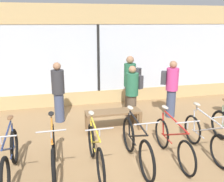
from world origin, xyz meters
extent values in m
plane|color=#99754C|center=(0.00, 0.00, 0.00)|extent=(24.00, 24.00, 0.00)
cube|color=tan|center=(0.00, 3.51, 0.23)|extent=(12.00, 0.08, 0.45)
cube|color=silver|center=(0.00, 3.51, 1.52)|extent=(12.00, 0.04, 2.15)
cube|color=tan|center=(0.00, 3.51, 2.90)|extent=(12.00, 0.08, 0.60)
cube|color=black|center=(0.00, 3.48, 1.52)|extent=(0.08, 0.02, 2.15)
torus|color=black|center=(-2.27, 0.27, 0.34)|extent=(0.06, 0.68, 0.68)
torus|color=black|center=(-2.27, -0.78, 0.34)|extent=(0.06, 0.68, 0.68)
cylinder|color=navy|center=(-2.27, -0.30, 0.58)|extent=(0.03, 0.99, 0.51)
cylinder|color=navy|center=(-2.27, 0.23, 0.58)|extent=(0.03, 0.11, 0.49)
cylinder|color=navy|center=(-2.27, -0.27, 0.85)|extent=(0.03, 0.92, 0.10)
cylinder|color=navy|center=(-2.27, 0.03, 0.34)|extent=(0.03, 0.48, 0.03)
cylinder|color=#B2B2B7|center=(-2.27, 0.19, 0.89)|extent=(0.02, 0.02, 0.14)
ellipsoid|color=brown|center=(-2.27, 0.19, 0.97)|extent=(0.11, 0.22, 0.06)
cylinder|color=#B2B2B7|center=(-2.27, -0.72, 0.95)|extent=(0.02, 0.02, 0.12)
cylinder|color=#ADADB2|center=(-2.27, -0.72, 1.01)|extent=(0.46, 0.02, 0.02)
torus|color=black|center=(-1.53, 0.24, 0.36)|extent=(0.06, 0.73, 0.73)
torus|color=black|center=(-1.53, -0.80, 0.36)|extent=(0.06, 0.73, 0.73)
cylinder|color=orange|center=(-1.53, -0.32, 0.60)|extent=(0.03, 0.97, 0.51)
cylinder|color=orange|center=(-1.53, 0.20, 0.60)|extent=(0.03, 0.11, 0.49)
cylinder|color=orange|center=(-1.53, -0.29, 0.88)|extent=(0.03, 0.90, 0.10)
cylinder|color=orange|center=(-1.53, 0.00, 0.36)|extent=(0.03, 0.47, 0.03)
cylinder|color=#B2B2B7|center=(-1.53, 0.16, 0.91)|extent=(0.02, 0.02, 0.14)
ellipsoid|color=black|center=(-1.53, 0.16, 0.99)|extent=(0.11, 0.22, 0.06)
cylinder|color=#B2B2B7|center=(-1.53, -0.74, 0.97)|extent=(0.02, 0.02, 0.12)
cylinder|color=#ADADB2|center=(-1.53, -0.74, 1.03)|extent=(0.46, 0.02, 0.02)
torus|color=black|center=(-0.78, 0.15, 0.34)|extent=(0.04, 0.68, 0.68)
torus|color=black|center=(-0.78, -0.86, 0.34)|extent=(0.04, 0.68, 0.68)
cylinder|color=gold|center=(-0.78, -0.39, 0.58)|extent=(0.03, 0.94, 0.51)
cylinder|color=gold|center=(-0.78, 0.11, 0.58)|extent=(0.03, 0.11, 0.49)
cylinder|color=gold|center=(-0.78, -0.36, 0.86)|extent=(0.03, 0.87, 0.10)
cylinder|color=gold|center=(-0.78, -0.07, 0.34)|extent=(0.03, 0.45, 0.03)
cylinder|color=#B2B2B7|center=(-0.78, 0.07, 0.89)|extent=(0.02, 0.02, 0.14)
ellipsoid|color=#B2A893|center=(-0.78, 0.07, 0.97)|extent=(0.11, 0.22, 0.06)
cylinder|color=#B2B2B7|center=(-0.78, -0.80, 0.95)|extent=(0.02, 0.02, 0.12)
cylinder|color=#ADADB2|center=(-0.78, -0.80, 1.01)|extent=(0.46, 0.02, 0.02)
torus|color=black|center=(0.02, 0.19, 0.37)|extent=(0.05, 0.74, 0.74)
torus|color=black|center=(0.02, -0.88, 0.37)|extent=(0.05, 0.74, 0.74)
cylinder|color=black|center=(0.02, -0.38, 0.61)|extent=(0.03, 1.00, 0.51)
cylinder|color=black|center=(0.02, 0.15, 0.61)|extent=(0.03, 0.11, 0.49)
cylinder|color=black|center=(0.02, -0.35, 0.89)|extent=(0.03, 0.93, 0.10)
cylinder|color=black|center=(0.02, -0.05, 0.37)|extent=(0.03, 0.48, 0.03)
cylinder|color=#B2B2B7|center=(0.02, 0.11, 0.92)|extent=(0.02, 0.02, 0.14)
ellipsoid|color=#B2A893|center=(0.02, 0.11, 1.00)|extent=(0.11, 0.22, 0.06)
cylinder|color=#B2B2B7|center=(0.02, -0.82, 0.98)|extent=(0.02, 0.02, 0.12)
cylinder|color=#ADADB2|center=(0.02, -0.82, 1.04)|extent=(0.46, 0.02, 0.02)
torus|color=black|center=(0.78, 0.16, 0.33)|extent=(0.04, 0.65, 0.65)
torus|color=black|center=(0.78, -0.89, 0.33)|extent=(0.04, 0.65, 0.65)
cylinder|color=red|center=(0.78, -0.40, 0.57)|extent=(0.03, 0.99, 0.51)
cylinder|color=red|center=(0.78, 0.12, 0.57)|extent=(0.03, 0.11, 0.49)
cylinder|color=red|center=(0.78, -0.37, 0.84)|extent=(0.03, 0.92, 0.10)
cylinder|color=red|center=(0.78, -0.07, 0.33)|extent=(0.03, 0.48, 0.03)
cylinder|color=#B2B2B7|center=(0.78, 0.08, 0.88)|extent=(0.02, 0.02, 0.14)
ellipsoid|color=#B2A893|center=(0.78, 0.08, 0.96)|extent=(0.11, 0.22, 0.06)
cylinder|color=#B2B2B7|center=(0.78, -0.83, 0.94)|extent=(0.02, 0.02, 0.12)
cylinder|color=#ADADB2|center=(0.78, -0.83, 1.00)|extent=(0.46, 0.02, 0.02)
torus|color=black|center=(1.53, 0.18, 0.33)|extent=(0.05, 0.66, 0.66)
torus|color=black|center=(1.53, -0.82, 0.33)|extent=(0.05, 0.66, 0.66)
cylinder|color=#BCBCC1|center=(1.53, -0.36, 0.57)|extent=(0.03, 0.94, 0.51)
cylinder|color=#BCBCC1|center=(1.53, 0.14, 0.57)|extent=(0.03, 0.11, 0.49)
cylinder|color=#BCBCC1|center=(1.53, -0.33, 0.84)|extent=(0.03, 0.86, 0.10)
cylinder|color=#BCBCC1|center=(1.53, -0.04, 0.33)|extent=(0.03, 0.45, 0.03)
cylinder|color=#B2B2B7|center=(1.53, 0.10, 0.88)|extent=(0.02, 0.02, 0.14)
ellipsoid|color=#B2A893|center=(1.53, 0.10, 0.96)|extent=(0.11, 0.22, 0.06)
cylinder|color=#B2B2B7|center=(1.53, -0.76, 0.94)|extent=(0.02, 0.02, 0.12)
cylinder|color=#ADADB2|center=(1.53, -0.76, 1.00)|extent=(0.46, 0.02, 0.02)
torus|color=black|center=(2.30, 0.26, 0.34)|extent=(0.06, 0.68, 0.68)
cylinder|color=gray|center=(2.30, 0.22, 0.58)|extent=(0.03, 0.11, 0.49)
cube|color=brown|center=(-0.03, 1.32, 0.47)|extent=(1.40, 0.44, 0.05)
cube|color=brown|center=(-0.69, 1.14, 0.22)|extent=(0.08, 0.08, 0.45)
cube|color=brown|center=(0.63, 1.14, 0.22)|extent=(0.08, 0.08, 0.45)
cube|color=brown|center=(-0.69, 1.50, 0.22)|extent=(0.08, 0.08, 0.45)
cube|color=brown|center=(0.63, 1.50, 0.22)|extent=(0.08, 0.08, 0.45)
cylinder|color=#424C6B|center=(-1.34, 2.20, 0.40)|extent=(0.28, 0.28, 0.80)
cylinder|color=#333338|center=(-1.34, 2.20, 1.12)|extent=(0.37, 0.37, 0.64)
sphere|color=#9E7051|center=(-1.34, 2.20, 1.55)|extent=(0.21, 0.21, 0.21)
cylinder|color=brown|center=(0.58, 1.72, 0.38)|extent=(0.35, 0.35, 0.76)
cylinder|color=#286647|center=(0.58, 1.72, 1.07)|extent=(0.45, 0.45, 0.60)
sphere|color=#9E7051|center=(0.58, 1.72, 1.47)|extent=(0.20, 0.20, 0.20)
cube|color=#38383D|center=(0.79, 1.82, 1.10)|extent=(0.23, 0.28, 0.36)
cylinder|color=#424C6B|center=(1.80, 1.82, 0.40)|extent=(0.36, 0.36, 0.80)
cylinder|color=#D13D84|center=(1.80, 1.82, 1.11)|extent=(0.47, 0.47, 0.63)
sphere|color=#9E7051|center=(1.80, 1.82, 1.53)|extent=(0.21, 0.21, 0.21)
cube|color=#38383D|center=(1.59, 1.94, 1.15)|extent=(0.24, 0.28, 0.36)
cylinder|color=brown|center=(0.71, 2.35, 0.42)|extent=(0.36, 0.36, 0.85)
cylinder|color=#286647|center=(0.71, 2.35, 1.18)|extent=(0.48, 0.48, 0.67)
sphere|color=#9E7051|center=(0.71, 2.35, 1.62)|extent=(0.22, 0.22, 0.22)
cube|color=#38383D|center=(0.90, 2.21, 1.21)|extent=(0.26, 0.28, 0.36)
camera|label=1|loc=(-1.43, -4.43, 2.68)|focal=40.00mm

